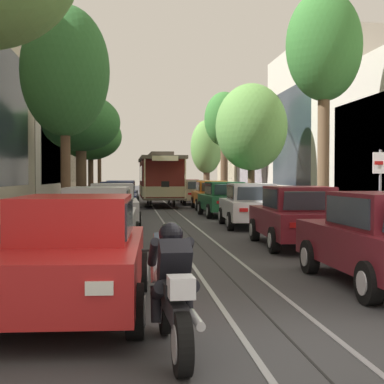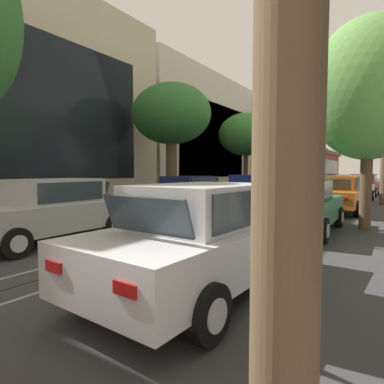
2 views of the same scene
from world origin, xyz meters
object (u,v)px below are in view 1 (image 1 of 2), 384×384
street_tree_kerb_left_fourth (91,137)px  cable_car_trolley (160,179)px  parked_car_silver_second_left (98,219)px  motorcycle_with_rider (173,292)px  street_tree_kerb_right_second (324,50)px  parked_car_silver_mid_left (113,205)px  street_tree_kerb_right_mid (251,127)px  street_sign_post (380,190)px  parked_car_beige_sixth_right (196,192)px  parked_car_green_fourth_right (224,199)px  parked_car_white_mid_right (250,205)px  parked_car_maroon_second_right (297,216)px  parked_car_blue_fifth_left (121,194)px  parked_car_maroon_far_right (188,190)px  street_tree_kerb_right_fourth (224,122)px  parked_car_navy_fourth_left (118,198)px  street_tree_kerb_left_second (65,72)px  street_tree_kerb_left_mid (81,124)px  street_tree_kerb_left_far (99,129)px  parked_car_red_near_left (74,253)px  street_tree_kerb_right_far (207,148)px  parked_car_orange_fifth_right (211,195)px

street_tree_kerb_left_fourth → cable_car_trolley: size_ratio=0.64×
parked_car_silver_second_left → motorcycle_with_rider: 8.29m
street_tree_kerb_right_second → parked_car_silver_mid_left: bearing=156.6°
street_tree_kerb_right_mid → street_sign_post: (-0.15, -14.77, -2.65)m
parked_car_beige_sixth_right → street_tree_kerb_left_fourth: size_ratio=0.75×
parked_car_green_fourth_right → cable_car_trolley: (-2.40, 10.38, 0.86)m
parked_car_white_mid_right → street_tree_kerb_right_second: 5.94m
parked_car_maroon_second_right → parked_car_beige_sixth_right: same height
parked_car_blue_fifth_left → parked_car_maroon_far_right: same height
parked_car_maroon_second_right → parked_car_green_fourth_right: size_ratio=1.00×
parked_car_maroon_far_right → street_tree_kerb_right_second: size_ratio=0.56×
parked_car_green_fourth_right → street_tree_kerb_right_fourth: bearing=80.7°
parked_car_navy_fourth_left → street_tree_kerb_left_second: 8.76m
parked_car_silver_second_left → cable_car_trolley: bearing=83.2°
parked_car_beige_sixth_right → street_sign_post: bearing=-86.8°
parked_car_white_mid_right → street_tree_kerb_right_fourth: (1.59, 15.65, 4.50)m
street_tree_kerb_left_mid → street_tree_kerb_left_fourth: bearing=91.1°
parked_car_silver_second_left → parked_car_navy_fourth_left: 12.91m
parked_car_green_fourth_right → parked_car_maroon_far_right: same height
street_tree_kerb_left_far → parked_car_white_mid_right: bearing=-75.1°
parked_car_green_fourth_right → parked_car_maroon_far_right: size_ratio=1.00×
street_tree_kerb_left_far → motorcycle_with_rider: size_ratio=3.59×
parked_car_maroon_second_right → street_tree_kerb_right_fourth: bearing=85.9°
parked_car_red_near_left → street_tree_kerb_right_far: size_ratio=0.69×
cable_car_trolley → motorcycle_with_rider: cable_car_trolley is taller
parked_car_maroon_second_right → street_tree_kerb_left_fourth: bearing=107.1°
parked_car_beige_sixth_right → street_tree_kerb_left_second: 19.03m
street_sign_post → parked_car_green_fourth_right: bearing=96.0°
parked_car_maroon_second_right → motorcycle_with_rider: parked_car_maroon_second_right is taller
parked_car_beige_sixth_right → street_tree_kerb_right_far: size_ratio=0.69×
street_tree_kerb_left_fourth → parked_car_maroon_far_right: bearing=40.5°
parked_car_green_fourth_right → street_tree_kerb_right_far: 20.41m
parked_car_maroon_second_right → parked_car_orange_fifth_right: size_ratio=1.01×
parked_car_orange_fifth_right → parked_car_silver_second_left: bearing=-106.8°
parked_car_maroon_far_right → street_tree_kerb_right_second: 25.57m
parked_car_red_near_left → parked_car_white_mid_right: same height
parked_car_orange_fifth_right → street_sign_post: street_sign_post is taller
parked_car_blue_fifth_left → street_tree_kerb_right_second: street_tree_kerb_right_second is taller
parked_car_maroon_second_right → street_tree_kerb_right_far: size_ratio=0.69×
parked_car_beige_sixth_right → street_tree_kerb_right_mid: bearing=-81.1°
parked_car_red_near_left → parked_car_beige_sixth_right: bearing=80.3°
parked_car_silver_second_left → cable_car_trolley: (2.62, 22.04, 0.86)m
street_tree_kerb_right_mid → street_tree_kerb_right_fourth: (0.11, 8.79, 1.11)m
parked_car_maroon_far_right → parked_car_beige_sixth_right: bearing=-90.3°
parked_car_white_mid_right → street_tree_kerb_right_far: street_tree_kerb_right_far is taller
street_tree_kerb_left_far → parked_car_green_fourth_right: bearing=-71.5°
parked_car_silver_second_left → parked_car_maroon_far_right: same height
street_tree_kerb_right_far → street_sign_post: 33.53m
parked_car_navy_fourth_left → parked_car_beige_sixth_right: 11.13m
parked_car_navy_fourth_left → street_tree_kerb_right_second: (6.83, -9.06, 5.12)m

